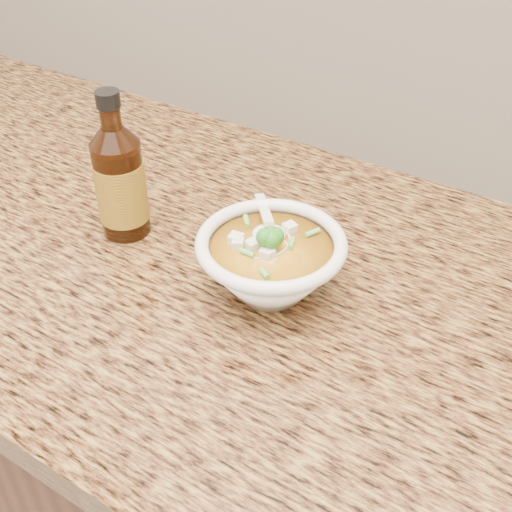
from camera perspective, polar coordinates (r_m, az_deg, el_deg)
The scene contains 4 objects.
cabinet at distance 1.14m, azimuth 1.40°, elevation -20.13°, with size 4.00×0.65×0.86m, color #321B0F.
counter_slab at distance 0.79m, azimuth 1.89°, elevation -2.62°, with size 4.00×0.68×0.04m, color olive.
soup_bowl at distance 0.73m, azimuth 1.30°, elevation -0.77°, with size 0.17×0.17×0.09m.
hot_sauce_bottle at distance 0.83m, azimuth -11.97°, elevation 6.41°, with size 0.07×0.07×0.19m.
Camera 1 is at (0.30, 1.15, 1.39)m, focal length 45.00 mm.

